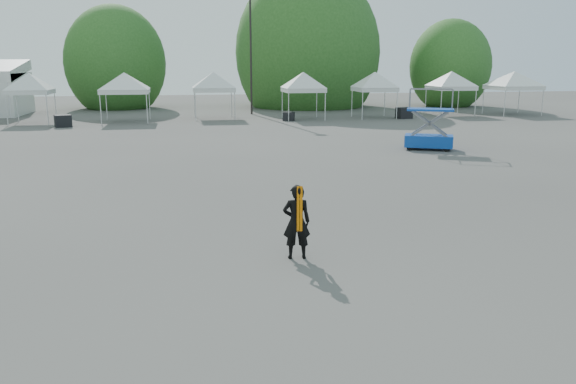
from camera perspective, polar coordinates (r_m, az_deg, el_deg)
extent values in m
plane|color=#474442|center=(13.15, -0.29, -4.67)|extent=(120.00, 120.00, 0.00)
cylinder|color=black|center=(44.64, -3.80, 13.98)|extent=(0.16, 0.16, 9.50)
cylinder|color=#382314|center=(52.73, -16.91, 9.38)|extent=(0.36, 0.36, 2.27)
ellipsoid|color=#28571D|center=(52.65, -17.11, 12.42)|extent=(4.16, 4.16, 4.78)
cylinder|color=#382314|center=(52.60, 1.96, 10.21)|extent=(0.36, 0.36, 2.80)
ellipsoid|color=#28571D|center=(52.54, 1.99, 13.97)|extent=(5.12, 5.12, 5.89)
cylinder|color=#382314|center=(55.02, 15.96, 9.48)|extent=(0.36, 0.36, 2.10)
ellipsoid|color=#28571D|center=(54.94, 16.13, 12.17)|extent=(3.84, 3.84, 4.42)
cylinder|color=silver|center=(40.76, -26.69, 7.46)|extent=(0.06, 0.06, 2.00)
cylinder|color=silver|center=(40.14, -23.26, 7.72)|extent=(0.06, 0.06, 2.00)
cylinder|color=silver|center=(43.15, -25.79, 7.78)|extent=(0.06, 0.06, 2.00)
cylinder|color=silver|center=(42.56, -22.54, 8.02)|extent=(0.06, 0.06, 2.00)
cube|color=silver|center=(41.57, -24.72, 9.23)|extent=(2.68, 2.68, 0.30)
pyramid|color=silver|center=(41.53, -24.88, 10.94)|extent=(3.80, 3.80, 1.10)
cylinder|color=silver|center=(39.06, -18.50, 7.98)|extent=(0.06, 0.06, 2.00)
cylinder|color=silver|center=(38.76, -14.13, 8.22)|extent=(0.06, 0.06, 2.00)
cylinder|color=silver|center=(41.99, -17.96, 8.33)|extent=(0.06, 0.06, 2.00)
cylinder|color=silver|center=(41.71, -13.88, 8.55)|extent=(0.06, 0.06, 2.00)
cube|color=silver|center=(40.29, -16.22, 9.81)|extent=(3.16, 3.16, 0.30)
pyramid|color=silver|center=(40.25, -16.33, 11.58)|extent=(4.47, 4.47, 1.10)
cylinder|color=silver|center=(40.04, -9.39, 8.58)|extent=(0.06, 0.06, 2.00)
cylinder|color=silver|center=(40.19, -5.43, 8.71)|extent=(0.06, 0.06, 2.00)
cylinder|color=silver|center=(42.78, -9.47, 8.85)|extent=(0.06, 0.06, 2.00)
cylinder|color=silver|center=(42.92, -5.76, 8.98)|extent=(0.06, 0.06, 2.00)
cube|color=silver|center=(41.40, -7.56, 10.28)|extent=(2.95, 2.95, 0.30)
pyramid|color=silver|center=(41.36, -7.61, 12.01)|extent=(4.17, 4.17, 1.10)
cylinder|color=silver|center=(39.11, 0.06, 8.65)|extent=(0.06, 0.06, 2.00)
cylinder|color=silver|center=(39.66, 3.80, 8.68)|extent=(0.06, 0.06, 2.00)
cylinder|color=silver|center=(41.65, -0.59, 8.92)|extent=(0.06, 0.06, 2.00)
cylinder|color=silver|center=(42.17, 2.93, 8.95)|extent=(0.06, 0.06, 2.00)
cube|color=silver|center=(40.56, 1.56, 10.33)|extent=(2.80, 2.80, 0.30)
pyramid|color=silver|center=(40.52, 1.57, 12.10)|extent=(3.95, 3.95, 1.10)
cylinder|color=silver|center=(40.47, 7.57, 8.69)|extent=(0.06, 0.06, 2.00)
cylinder|color=silver|center=(41.34, 11.01, 8.65)|extent=(0.06, 0.06, 2.00)
cylinder|color=silver|center=(42.93, 6.51, 8.96)|extent=(0.06, 0.06, 2.00)
cylinder|color=silver|center=(43.74, 9.78, 8.93)|extent=(0.06, 0.06, 2.00)
cube|color=silver|center=(42.04, 8.77, 10.28)|extent=(2.78, 2.78, 0.30)
pyramid|color=silver|center=(42.00, 8.83, 11.98)|extent=(3.93, 3.93, 1.10)
cylinder|color=silver|center=(43.74, 15.29, 8.66)|extent=(0.06, 0.06, 2.00)
cylinder|color=silver|center=(45.00, 18.51, 8.56)|extent=(0.06, 0.06, 2.00)
cylinder|color=silver|center=(46.25, 13.81, 8.96)|extent=(0.06, 0.06, 2.00)
cylinder|color=silver|center=(47.45, 16.90, 8.87)|extent=(0.06, 0.06, 2.00)
cube|color=silver|center=(45.53, 16.21, 10.12)|extent=(2.97, 2.97, 0.30)
pyramid|color=silver|center=(45.50, 16.31, 11.69)|extent=(4.20, 4.20, 1.10)
cylinder|color=silver|center=(45.48, 21.16, 8.40)|extent=(0.06, 0.06, 2.00)
cylinder|color=silver|center=(47.18, 24.44, 8.25)|extent=(0.06, 0.06, 2.00)
cylinder|color=silver|center=(48.18, 19.22, 8.76)|extent=(0.06, 0.06, 2.00)
cylinder|color=silver|center=(49.79, 22.40, 8.63)|extent=(0.06, 0.06, 2.00)
cube|color=silver|center=(47.57, 21.92, 9.81)|extent=(3.34, 3.34, 0.30)
pyramid|color=silver|center=(47.54, 22.05, 11.31)|extent=(4.72, 4.72, 1.10)
imported|color=black|center=(11.60, 0.87, -3.05)|extent=(0.61, 0.43, 1.57)
cube|color=orange|center=(11.36, 1.03, -1.74)|extent=(0.13, 0.02, 0.94)
cube|color=#0B4196|center=(27.17, 14.10, 5.06)|extent=(2.44, 1.91, 0.55)
cube|color=#0B4196|center=(27.02, 14.27, 8.11)|extent=(2.34, 1.83, 0.09)
cylinder|color=black|center=(26.77, 12.30, 4.51)|extent=(0.35, 0.26, 0.33)
cylinder|color=black|center=(26.76, 15.81, 4.31)|extent=(0.35, 0.26, 0.33)
cylinder|color=black|center=(27.67, 12.38, 4.77)|extent=(0.35, 0.26, 0.33)
cylinder|color=black|center=(27.66, 15.78, 4.58)|extent=(0.35, 0.26, 0.33)
cube|color=black|center=(38.39, -21.88, 6.71)|extent=(1.17, 1.04, 0.76)
cube|color=black|center=(39.61, 0.08, 7.69)|extent=(0.93, 0.82, 0.60)
cube|color=black|center=(42.04, 11.71, 7.86)|extent=(1.16, 0.98, 0.80)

